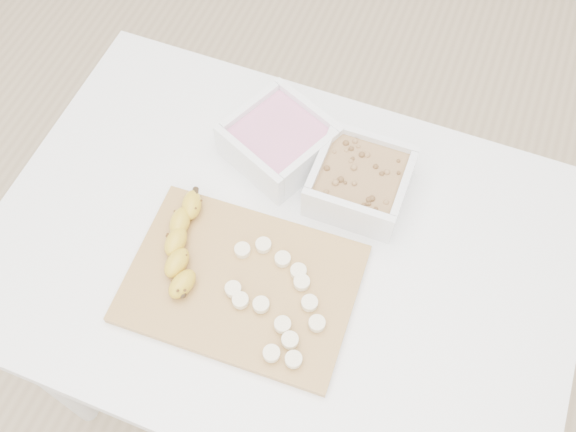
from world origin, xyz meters
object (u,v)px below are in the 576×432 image
(table, at_px, (282,271))
(bowl_yogurt, at_px, (279,140))
(bowl_granola, at_px, (360,181))
(cutting_board, at_px, (242,283))
(banana, at_px, (183,245))

(table, distance_m, bowl_yogurt, 0.24)
(bowl_granola, distance_m, cutting_board, 0.27)
(bowl_yogurt, relative_size, banana, 1.12)
(table, height_order, cutting_board, cutting_board)
(banana, bearing_deg, cutting_board, -17.16)
(cutting_board, distance_m, banana, 0.12)
(table, xyz_separation_m, bowl_granola, (0.09, 0.15, 0.13))
(table, relative_size, cutting_board, 2.71)
(table, bearing_deg, bowl_yogurt, 112.76)
(bowl_yogurt, height_order, banana, bowl_yogurt)
(bowl_yogurt, distance_m, banana, 0.26)
(table, distance_m, banana, 0.21)
(cutting_board, bearing_deg, banana, 170.97)
(bowl_yogurt, bearing_deg, banana, -105.93)
(table, height_order, bowl_yogurt, bowl_yogurt)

